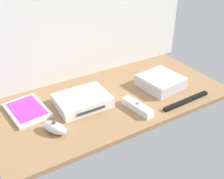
% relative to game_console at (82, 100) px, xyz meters
% --- Properties ---
extents(ground_plane, '(1.00, 0.48, 0.02)m').
position_rel_game_console_xyz_m(ground_plane, '(0.13, -0.01, -0.03)').
color(ground_plane, '#936D47').
rests_on(ground_plane, ground).
extents(back_wall, '(1.10, 0.01, 0.64)m').
position_rel_game_console_xyz_m(back_wall, '(0.13, 0.23, 0.30)').
color(back_wall, silver).
rests_on(back_wall, ground).
extents(game_console, '(0.21, 0.17, 0.04)m').
position_rel_game_console_xyz_m(game_console, '(0.00, 0.00, 0.00)').
color(game_console, white).
rests_on(game_console, ground_plane).
extents(mini_computer, '(0.19, 0.19, 0.05)m').
position_rel_game_console_xyz_m(mini_computer, '(0.37, -0.05, 0.00)').
color(mini_computer, silver).
rests_on(mini_computer, ground_plane).
extents(game_case, '(0.16, 0.20, 0.02)m').
position_rel_game_console_xyz_m(game_case, '(-0.21, 0.07, -0.01)').
color(game_case, white).
rests_on(game_case, ground_plane).
extents(remote_wand, '(0.06, 0.15, 0.03)m').
position_rel_game_console_xyz_m(remote_wand, '(0.17, -0.14, -0.01)').
color(remote_wand, white).
rests_on(remote_wand, ground_plane).
extents(remote_nunchuk, '(0.09, 0.11, 0.05)m').
position_rel_game_console_xyz_m(remote_nunchuk, '(-0.16, -0.10, -0.00)').
color(remote_nunchuk, white).
rests_on(remote_nunchuk, ground_plane).
extents(sensor_bar, '(0.24, 0.03, 0.01)m').
position_rel_game_console_xyz_m(sensor_bar, '(0.38, -0.21, -0.01)').
color(sensor_bar, black).
rests_on(sensor_bar, ground_plane).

